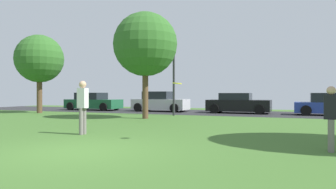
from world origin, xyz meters
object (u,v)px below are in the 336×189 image
at_px(maple_tree_near, 145,45).
at_px(street_lamp_post, 174,79).
at_px(person_thrower, 83,104).
at_px(parked_car_green, 93,102).
at_px(parked_car_silver, 160,102).
at_px(parked_car_blue, 332,105).
at_px(person_catcher, 331,116).
at_px(parked_car_black, 238,104).
at_px(frisbee_disc, 177,83).
at_px(birch_tree_lone, 39,59).

relative_size(maple_tree_near, street_lamp_post, 1.29).
relative_size(person_thrower, parked_car_green, 0.40).
bearing_deg(parked_car_silver, parked_car_blue, -0.08).
xyz_separation_m(person_catcher, parked_car_silver, (-10.41, 13.67, -0.17)).
xyz_separation_m(maple_tree_near, person_catcher, (8.46, -7.20, -3.19)).
distance_m(person_thrower, parked_car_black, 13.74).
xyz_separation_m(person_thrower, frisbee_disc, (3.46, -0.18, 0.67)).
bearing_deg(person_catcher, maple_tree_near, -37.43).
distance_m(maple_tree_near, person_catcher, 11.55).
bearing_deg(frisbee_disc, parked_car_green, 132.94).
height_order(parked_car_blue, street_lamp_post, street_lamp_post).
height_order(frisbee_disc, parked_car_blue, frisbee_disc).
height_order(person_catcher, parked_car_green, person_catcher).
height_order(birch_tree_lone, person_thrower, birch_tree_lone).
bearing_deg(frisbee_disc, person_catcher, -2.97).
relative_size(person_catcher, parked_car_silver, 0.38).
height_order(maple_tree_near, parked_car_green, maple_tree_near).
bearing_deg(parked_car_silver, parked_car_black, 1.35).
relative_size(frisbee_disc, street_lamp_post, 0.08).
xyz_separation_m(person_thrower, street_lamp_post, (-0.39, 9.54, 1.24)).
relative_size(parked_car_black, street_lamp_post, 0.95).
bearing_deg(parked_car_black, birch_tree_lone, -158.59).
distance_m(maple_tree_near, parked_car_black, 8.39).
distance_m(birch_tree_lone, parked_car_blue, 19.55).
xyz_separation_m(frisbee_disc, parked_car_blue, (5.23, 13.45, -1.04)).
height_order(person_catcher, parked_car_blue, person_catcher).
height_order(birch_tree_lone, parked_car_black, birch_tree_lone).
distance_m(parked_car_black, parked_car_blue, 5.82).
distance_m(parked_car_green, parked_car_black, 11.68).
bearing_deg(parked_car_blue, birch_tree_lone, -165.33).
xyz_separation_m(person_thrower, person_catcher, (7.46, -0.39, -0.16)).
distance_m(frisbee_disc, parked_car_green, 18.02).
bearing_deg(parked_car_blue, person_thrower, -123.23).
relative_size(maple_tree_near, parked_car_blue, 1.29).
bearing_deg(street_lamp_post, frisbee_disc, -68.38).
xyz_separation_m(maple_tree_near, parked_car_green, (-7.79, 6.18, -3.39)).
bearing_deg(birch_tree_lone, maple_tree_near, -9.94).
bearing_deg(birch_tree_lone, parked_car_blue, 14.67).
bearing_deg(parked_car_blue, frisbee_disc, -111.25).
bearing_deg(person_catcher, parked_car_black, -68.71).
relative_size(parked_car_black, parked_car_blue, 0.94).
xyz_separation_m(parked_car_silver, parked_car_black, (5.84, 0.14, -0.04)).
height_order(maple_tree_near, person_catcher, maple_tree_near).
bearing_deg(birch_tree_lone, frisbee_disc, -32.50).
bearing_deg(parked_car_silver, person_thrower, -77.46).
distance_m(birch_tree_lone, person_thrower, 13.32).
height_order(parked_car_green, street_lamp_post, street_lamp_post).
height_order(frisbee_disc, street_lamp_post, street_lamp_post).
xyz_separation_m(birch_tree_lone, parked_car_blue, (18.67, 4.89, -3.12)).
relative_size(parked_car_green, street_lamp_post, 1.00).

